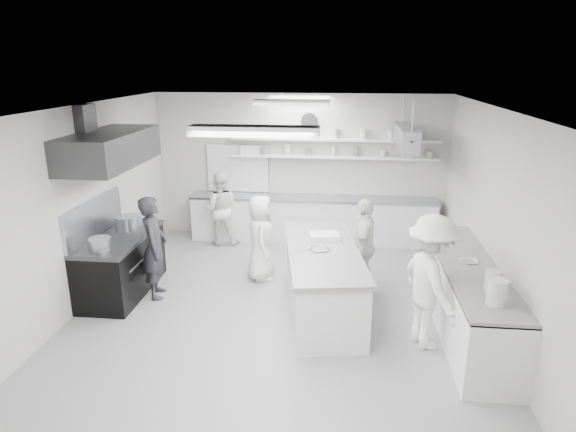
# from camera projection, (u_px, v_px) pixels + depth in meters

# --- Properties ---
(floor) EXTENTS (6.00, 7.00, 0.02)m
(floor) POSITION_uv_depth(u_px,v_px,m) (279.00, 312.00, 7.53)
(floor) COLOR #969699
(floor) RESTS_ON ground
(ceiling) EXTENTS (6.00, 7.00, 0.02)m
(ceiling) POSITION_uv_depth(u_px,v_px,m) (277.00, 108.00, 6.64)
(ceiling) COLOR silver
(ceiling) RESTS_ON wall_back
(wall_back) EXTENTS (6.00, 0.04, 3.00)m
(wall_back) POSITION_uv_depth(u_px,v_px,m) (299.00, 167.00, 10.41)
(wall_back) COLOR beige
(wall_back) RESTS_ON floor
(wall_front) EXTENTS (6.00, 0.04, 3.00)m
(wall_front) POSITION_uv_depth(u_px,v_px,m) (219.00, 353.00, 3.76)
(wall_front) COLOR beige
(wall_front) RESTS_ON floor
(wall_left) EXTENTS (0.04, 7.00, 3.00)m
(wall_left) POSITION_uv_depth(u_px,v_px,m) (77.00, 210.00, 7.40)
(wall_left) COLOR beige
(wall_left) RESTS_ON floor
(wall_right) EXTENTS (0.04, 7.00, 3.00)m
(wall_right) POSITION_uv_depth(u_px,v_px,m) (497.00, 223.00, 6.77)
(wall_right) COLOR beige
(wall_right) RESTS_ON floor
(stove) EXTENTS (0.80, 1.80, 0.90)m
(stove) POSITION_uv_depth(u_px,v_px,m) (122.00, 266.00, 8.05)
(stove) COLOR black
(stove) RESTS_ON floor
(exhaust_hood) EXTENTS (0.85, 2.00, 0.50)m
(exhaust_hood) POSITION_uv_depth(u_px,v_px,m) (109.00, 149.00, 7.48)
(exhaust_hood) COLOR #343537
(exhaust_hood) RESTS_ON wall_left
(back_counter) EXTENTS (5.00, 0.60, 0.92)m
(back_counter) POSITION_uv_depth(u_px,v_px,m) (312.00, 219.00, 10.40)
(back_counter) COLOR white
(back_counter) RESTS_ON floor
(shelf_lower) EXTENTS (4.20, 0.26, 0.04)m
(shelf_lower) POSITION_uv_depth(u_px,v_px,m) (333.00, 157.00, 10.14)
(shelf_lower) COLOR white
(shelf_lower) RESTS_ON wall_back
(shelf_upper) EXTENTS (4.20, 0.26, 0.04)m
(shelf_upper) POSITION_uv_depth(u_px,v_px,m) (334.00, 140.00, 10.04)
(shelf_upper) COLOR white
(shelf_upper) RESTS_ON wall_back
(pass_through_window) EXTENTS (1.30, 0.04, 1.00)m
(pass_through_window) POSITION_uv_depth(u_px,v_px,m) (238.00, 168.00, 10.54)
(pass_through_window) COLOR black
(pass_through_window) RESTS_ON wall_back
(wall_clock) EXTENTS (0.32, 0.05, 0.32)m
(wall_clock) POSITION_uv_depth(u_px,v_px,m) (309.00, 121.00, 10.07)
(wall_clock) COLOR white
(wall_clock) RESTS_ON wall_back
(right_counter) EXTENTS (0.74, 3.30, 0.94)m
(right_counter) POSITION_uv_depth(u_px,v_px,m) (466.00, 298.00, 6.92)
(right_counter) COLOR white
(right_counter) RESTS_ON floor
(pot_rack) EXTENTS (0.30, 1.60, 0.40)m
(pot_rack) POSITION_uv_depth(u_px,v_px,m) (406.00, 138.00, 8.92)
(pot_rack) COLOR #9FA2AC
(pot_rack) RESTS_ON ceiling
(light_fixture_front) EXTENTS (1.30, 0.25, 0.10)m
(light_fixture_front) POSITION_uv_depth(u_px,v_px,m) (254.00, 131.00, 4.95)
(light_fixture_front) COLOR white
(light_fixture_front) RESTS_ON ceiling
(light_fixture_rear) EXTENTS (1.30, 0.25, 0.10)m
(light_fixture_rear) POSITION_uv_depth(u_px,v_px,m) (291.00, 103.00, 8.37)
(light_fixture_rear) COLOR white
(light_fixture_rear) RESTS_ON ceiling
(prep_island) EXTENTS (1.33, 2.65, 0.93)m
(prep_island) POSITION_uv_depth(u_px,v_px,m) (322.00, 281.00, 7.45)
(prep_island) COLOR white
(prep_island) RESTS_ON floor
(stove_pot) EXTENTS (0.35, 0.35, 0.28)m
(stove_pot) POSITION_uv_depth(u_px,v_px,m) (126.00, 225.00, 8.17)
(stove_pot) COLOR #9FA2AC
(stove_pot) RESTS_ON stove
(cook_stove) EXTENTS (0.53, 0.68, 1.65)m
(cook_stove) POSITION_uv_depth(u_px,v_px,m) (154.00, 247.00, 7.80)
(cook_stove) COLOR #28282E
(cook_stove) RESTS_ON floor
(cook_back) EXTENTS (0.80, 0.66, 1.50)m
(cook_back) POSITION_uv_depth(u_px,v_px,m) (220.00, 209.00, 10.12)
(cook_back) COLOR white
(cook_back) RESTS_ON floor
(cook_island_left) EXTENTS (0.61, 0.80, 1.48)m
(cook_island_left) POSITION_uv_depth(u_px,v_px,m) (261.00, 238.00, 8.48)
(cook_island_left) COLOR white
(cook_island_left) RESTS_ON floor
(cook_island_right) EXTENTS (0.56, 0.97, 1.55)m
(cook_island_right) POSITION_uv_depth(u_px,v_px,m) (364.00, 245.00, 8.02)
(cook_island_right) COLOR white
(cook_island_right) RESTS_ON floor
(cook_right) EXTENTS (1.01, 1.31, 1.80)m
(cook_right) POSITION_uv_depth(u_px,v_px,m) (431.00, 282.00, 6.39)
(cook_right) COLOR white
(cook_right) RESTS_ON floor
(bowl_island_a) EXTENTS (0.33, 0.33, 0.07)m
(bowl_island_a) POSITION_uv_depth(u_px,v_px,m) (320.00, 251.00, 7.27)
(bowl_island_a) COLOR #9FA2AC
(bowl_island_a) RESTS_ON prep_island
(bowl_island_b) EXTENTS (0.25, 0.25, 0.06)m
(bowl_island_b) POSITION_uv_depth(u_px,v_px,m) (304.00, 250.00, 7.29)
(bowl_island_b) COLOR white
(bowl_island_b) RESTS_ON prep_island
(bowl_right) EXTENTS (0.25, 0.25, 0.06)m
(bowl_right) POSITION_uv_depth(u_px,v_px,m) (468.00, 262.00, 6.84)
(bowl_right) COLOR white
(bowl_right) RESTS_ON right_counter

